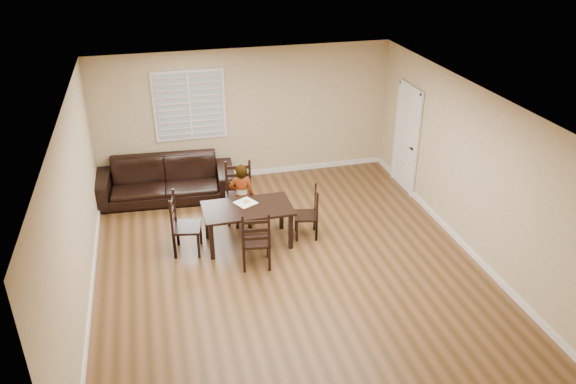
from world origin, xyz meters
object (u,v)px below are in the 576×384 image
(dining_table, at_px, (248,212))
(chair_left, at_px, (179,226))
(child, at_px, (242,197))
(chair_far, at_px, (256,244))
(donut, at_px, (247,201))
(sofa, at_px, (165,180))
(chair_near, at_px, (239,192))
(chair_right, at_px, (312,214))

(dining_table, bearing_deg, chair_left, 178.80)
(chair_left, relative_size, child, 0.86)
(chair_far, relative_size, child, 0.82)
(donut, bearing_deg, sofa, 124.15)
(dining_table, height_order, child, child)
(chair_left, bearing_deg, chair_far, -115.34)
(dining_table, distance_m, donut, 0.20)
(dining_table, relative_size, donut, 13.52)
(donut, bearing_deg, child, 92.83)
(donut, bearing_deg, dining_table, -96.38)
(chair_far, height_order, chair_left, chair_left)
(chair_near, bearing_deg, chair_left, -134.14)
(chair_left, xyz_separation_m, chair_right, (2.25, -0.05, -0.06))
(dining_table, height_order, chair_left, chair_left)
(chair_far, bearing_deg, child, -82.71)
(chair_right, bearing_deg, chair_left, -79.52)
(chair_left, xyz_separation_m, donut, (1.15, 0.14, 0.23))
(dining_table, bearing_deg, chair_far, -91.24)
(dining_table, relative_size, sofa, 0.55)
(chair_right, height_order, donut, chair_right)
(chair_left, relative_size, sofa, 0.39)
(donut, distance_m, sofa, 2.30)
(chair_left, distance_m, chair_right, 2.25)
(chair_left, distance_m, sofa, 2.03)
(chair_far, distance_m, chair_right, 1.37)
(chair_right, bearing_deg, sofa, -119.40)
(chair_right, height_order, child, child)
(chair_far, xyz_separation_m, child, (0.02, 1.32, 0.16))
(dining_table, xyz_separation_m, donut, (0.02, 0.16, 0.12))
(chair_near, xyz_separation_m, chair_left, (-1.15, -0.93, -0.01))
(chair_near, height_order, chair_left, chair_near)
(chair_far, bearing_deg, dining_table, -83.20)
(dining_table, height_order, chair_near, chair_near)
(chair_left, relative_size, chair_right, 1.15)
(chair_right, height_order, sofa, chair_right)
(chair_left, bearing_deg, chair_right, -80.42)
(chair_right, bearing_deg, donut, -88.02)
(chair_near, relative_size, chair_right, 1.18)
(donut, bearing_deg, chair_left, -173.05)
(chair_near, distance_m, child, 0.44)
(child, bearing_deg, chair_near, -77.82)
(chair_far, xyz_separation_m, chair_right, (1.13, 0.77, -0.04))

